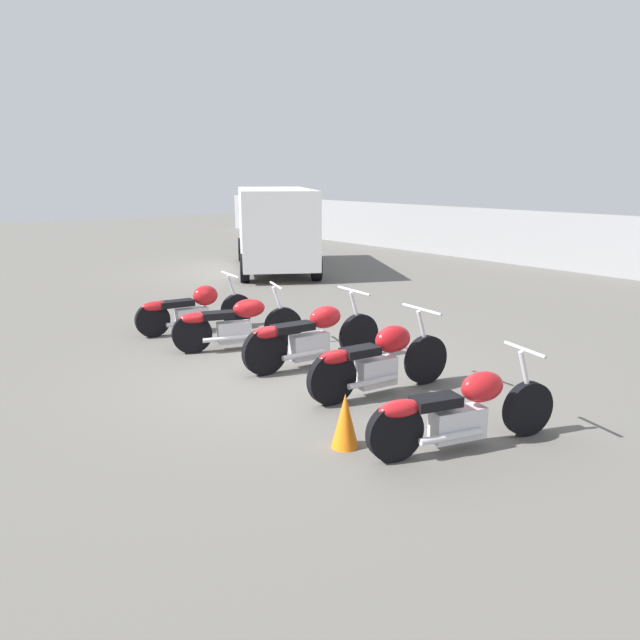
{
  "coord_description": "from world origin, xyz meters",
  "views": [
    {
      "loc": [
        6.48,
        -4.7,
        2.6
      ],
      "look_at": [
        0.0,
        0.43,
        0.65
      ],
      "focal_mm": 35.0,
      "sensor_mm": 36.0,
      "label": 1
    }
  ],
  "objects_px": {
    "motorcycle_slot_0": "(193,309)",
    "parked_van": "(275,225)",
    "motorcycle_slot_1": "(235,324)",
    "motorcycle_slot_4": "(460,411)",
    "motorcycle_slot_2": "(311,336)",
    "motorcycle_slot_3": "(379,360)",
    "traffic_cone_near": "(345,420)"
  },
  "relations": [
    {
      "from": "motorcycle_slot_0",
      "to": "motorcycle_slot_2",
      "type": "xyz_separation_m",
      "value": [
        2.75,
        0.38,
        0.03
      ]
    },
    {
      "from": "motorcycle_slot_3",
      "to": "motorcycle_slot_0",
      "type": "bearing_deg",
      "value": -168.66
    },
    {
      "from": "motorcycle_slot_0",
      "to": "traffic_cone_near",
      "type": "xyz_separation_m",
      "value": [
        5.03,
        -0.96,
        -0.12
      ]
    },
    {
      "from": "motorcycle_slot_4",
      "to": "parked_van",
      "type": "bearing_deg",
      "value": 170.07
    },
    {
      "from": "motorcycle_slot_3",
      "to": "motorcycle_slot_2",
      "type": "bearing_deg",
      "value": -175.12
    },
    {
      "from": "motorcycle_slot_2",
      "to": "traffic_cone_near",
      "type": "height_order",
      "value": "motorcycle_slot_2"
    },
    {
      "from": "motorcycle_slot_1",
      "to": "motorcycle_slot_2",
      "type": "distance_m",
      "value": 1.43
    },
    {
      "from": "traffic_cone_near",
      "to": "motorcycle_slot_2",
      "type": "bearing_deg",
      "value": 149.55
    },
    {
      "from": "motorcycle_slot_4",
      "to": "parked_van",
      "type": "distance_m",
      "value": 11.79
    },
    {
      "from": "motorcycle_slot_0",
      "to": "motorcycle_slot_3",
      "type": "distance_m",
      "value": 4.15
    },
    {
      "from": "motorcycle_slot_1",
      "to": "traffic_cone_near",
      "type": "height_order",
      "value": "motorcycle_slot_1"
    },
    {
      "from": "motorcycle_slot_0",
      "to": "motorcycle_slot_4",
      "type": "xyz_separation_m",
      "value": [
        5.73,
        -0.12,
        -0.01
      ]
    },
    {
      "from": "motorcycle_slot_1",
      "to": "parked_van",
      "type": "xyz_separation_m",
      "value": [
        -6.22,
        4.99,
        0.82
      ]
    },
    {
      "from": "motorcycle_slot_2",
      "to": "motorcycle_slot_3",
      "type": "relative_size",
      "value": 1.07
    },
    {
      "from": "motorcycle_slot_2",
      "to": "motorcycle_slot_1",
      "type": "bearing_deg",
      "value": -158.96
    },
    {
      "from": "motorcycle_slot_0",
      "to": "motorcycle_slot_3",
      "type": "relative_size",
      "value": 1.0
    },
    {
      "from": "motorcycle_slot_4",
      "to": "motorcycle_slot_2",
      "type": "bearing_deg",
      "value": -173.6
    },
    {
      "from": "motorcycle_slot_3",
      "to": "motorcycle_slot_4",
      "type": "relative_size",
      "value": 0.99
    },
    {
      "from": "motorcycle_slot_2",
      "to": "traffic_cone_near",
      "type": "relative_size",
      "value": 3.94
    },
    {
      "from": "motorcycle_slot_2",
      "to": "motorcycle_slot_4",
      "type": "relative_size",
      "value": 1.06
    },
    {
      "from": "motorcycle_slot_2",
      "to": "motorcycle_slot_4",
      "type": "xyz_separation_m",
      "value": [
        2.99,
        -0.49,
        -0.04
      ]
    },
    {
      "from": "parked_van",
      "to": "traffic_cone_near",
      "type": "bearing_deg",
      "value": -90.6
    },
    {
      "from": "motorcycle_slot_3",
      "to": "parked_van",
      "type": "relative_size",
      "value": 0.38
    },
    {
      "from": "motorcycle_slot_4",
      "to": "traffic_cone_near",
      "type": "height_order",
      "value": "motorcycle_slot_4"
    },
    {
      "from": "motorcycle_slot_0",
      "to": "motorcycle_slot_1",
      "type": "relative_size",
      "value": 1.06
    },
    {
      "from": "motorcycle_slot_2",
      "to": "motorcycle_slot_3",
      "type": "distance_m",
      "value": 1.39
    },
    {
      "from": "motorcycle_slot_3",
      "to": "traffic_cone_near",
      "type": "distance_m",
      "value": 1.58
    },
    {
      "from": "motorcycle_slot_1",
      "to": "motorcycle_slot_4",
      "type": "bearing_deg",
      "value": 17.55
    },
    {
      "from": "traffic_cone_near",
      "to": "motorcycle_slot_0",
      "type": "bearing_deg",
      "value": 169.14
    },
    {
      "from": "motorcycle_slot_0",
      "to": "motorcycle_slot_3",
      "type": "bearing_deg",
      "value": 12.37
    },
    {
      "from": "motorcycle_slot_0",
      "to": "parked_van",
      "type": "relative_size",
      "value": 0.38
    },
    {
      "from": "motorcycle_slot_0",
      "to": "motorcycle_slot_2",
      "type": "bearing_deg",
      "value": 15.61
    }
  ]
}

